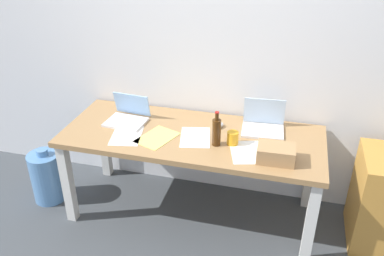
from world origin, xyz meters
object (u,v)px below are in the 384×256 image
(beer_bottle, at_px, (216,132))
(computer_mouse, at_px, (218,125))
(water_cooler_jug, at_px, (47,176))
(laptop_left, at_px, (128,117))
(cardboard_box, at_px, (276,153))
(laptop_right, at_px, (263,124))
(coffee_mug, at_px, (233,138))
(filing_cabinet, at_px, (384,200))
(desk, at_px, (192,144))

(beer_bottle, distance_m, computer_mouse, 0.27)
(water_cooler_jug, bearing_deg, laptop_left, 16.99)
(computer_mouse, xyz_separation_m, cardboard_box, (0.45, -0.35, 0.04))
(laptop_right, height_order, water_cooler_jug, laptop_right)
(laptop_left, distance_m, laptop_right, 1.03)
(coffee_mug, xyz_separation_m, water_cooler_jug, (-1.51, -0.07, -0.55))
(beer_bottle, relative_size, filing_cabinet, 0.36)
(laptop_right, xyz_separation_m, coffee_mug, (-0.18, -0.26, 0.00))
(laptop_left, relative_size, filing_cabinet, 0.44)
(computer_mouse, distance_m, cardboard_box, 0.57)
(laptop_right, relative_size, water_cooler_jug, 0.66)
(beer_bottle, height_order, coffee_mug, beer_bottle)
(laptop_right, xyz_separation_m, beer_bottle, (-0.29, -0.30, 0.06))
(beer_bottle, height_order, cardboard_box, beer_bottle)
(beer_bottle, height_order, computer_mouse, beer_bottle)
(computer_mouse, bearing_deg, laptop_left, -147.82)
(filing_cabinet, bearing_deg, cardboard_box, -162.01)
(laptop_left, distance_m, water_cooler_jug, 0.89)
(laptop_right, distance_m, beer_bottle, 0.42)
(beer_bottle, distance_m, cardboard_box, 0.43)
(laptop_left, xyz_separation_m, beer_bottle, (0.73, -0.17, 0.06))
(coffee_mug, relative_size, filing_cabinet, 0.14)
(cardboard_box, bearing_deg, water_cooler_jug, 178.02)
(desk, bearing_deg, cardboard_box, -17.89)
(laptop_right, bearing_deg, coffee_mug, -125.08)
(computer_mouse, distance_m, coffee_mug, 0.26)
(desk, height_order, cardboard_box, cardboard_box)
(water_cooler_jug, distance_m, filing_cabinet, 2.61)
(filing_cabinet, bearing_deg, desk, -177.78)
(cardboard_box, height_order, filing_cabinet, cardboard_box)
(laptop_right, xyz_separation_m, cardboard_box, (0.12, -0.39, 0.01))
(laptop_left, distance_m, coffee_mug, 0.85)
(cardboard_box, bearing_deg, laptop_right, 107.34)
(desk, relative_size, filing_cabinet, 2.70)
(computer_mouse, bearing_deg, filing_cabinet, 21.47)
(laptop_left, xyz_separation_m, computer_mouse, (0.70, 0.08, -0.02))
(laptop_right, bearing_deg, water_cooler_jug, -168.98)
(desk, distance_m, water_cooler_jug, 1.28)
(beer_bottle, distance_m, filing_cabinet, 1.29)
(water_cooler_jug, bearing_deg, filing_cabinet, 4.17)
(desk, bearing_deg, beer_bottle, -27.12)
(desk, height_order, laptop_left, laptop_left)
(laptop_left, distance_m, beer_bottle, 0.75)
(laptop_right, distance_m, water_cooler_jug, 1.81)
(desk, bearing_deg, coffee_mug, -11.97)
(computer_mouse, height_order, coffee_mug, coffee_mug)
(cardboard_box, relative_size, water_cooler_jug, 0.51)
(cardboard_box, relative_size, filing_cabinet, 0.34)
(beer_bottle, bearing_deg, computer_mouse, 97.75)
(filing_cabinet, bearing_deg, water_cooler_jug, -175.83)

